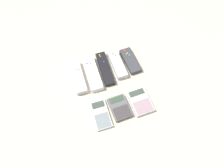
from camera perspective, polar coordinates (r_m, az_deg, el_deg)
ground_plane at (r=1.03m, az=0.56°, el=-1.70°), size 3.00×3.00×0.00m
remote_0 at (r=1.07m, az=-8.83°, el=1.78°), size 0.06×0.18×0.03m
remote_1 at (r=1.07m, az=-5.17°, el=2.74°), size 0.07×0.20×0.03m
remote_2 at (r=1.09m, az=-1.82°, el=4.04°), size 0.06×0.20×0.02m
remote_3 at (r=1.10m, az=1.44°, el=5.08°), size 0.06×0.16×0.03m
remote_4 at (r=1.12m, az=4.81°, el=6.07°), size 0.06×0.15×0.02m
calculator_0 at (r=0.98m, az=-2.90°, el=-7.98°), size 0.08×0.14×0.01m
calculator_1 at (r=0.99m, az=2.04°, el=-6.19°), size 0.08×0.12×0.02m
calculator_2 at (r=1.01m, az=7.40°, el=-4.55°), size 0.09×0.13×0.02m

